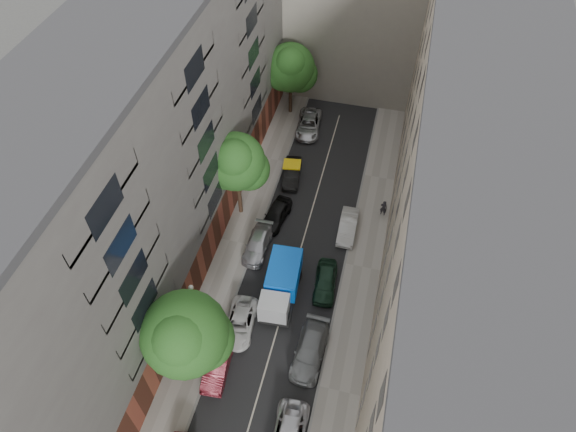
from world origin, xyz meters
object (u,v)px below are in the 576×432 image
(tree_mid, at_px, (237,164))
(car_left_2, at_px, (240,323))
(car_left_3, at_px, (258,244))
(lamp_post, at_px, (196,306))
(car_right_3, at_px, (348,226))
(car_left_4, at_px, (276,214))
(tree_far, at_px, (291,69))
(tarp_truck, at_px, (281,284))
(car_right_2, at_px, (325,281))
(tree_near, at_px, (186,337))
(car_left_6, at_px, (309,124))
(car_left_5, at_px, (292,173))
(pedestrian, at_px, (384,208))
(car_right_1, at_px, (310,351))
(car_left_1, at_px, (218,364))

(tree_mid, bearing_deg, car_left_2, -73.12)
(car_left_2, distance_m, car_left_3, 7.64)
(lamp_post, bearing_deg, car_right_3, 54.91)
(car_left_2, relative_size, car_left_4, 1.06)
(tree_far, bearing_deg, lamp_post, -90.09)
(car_right_3, bearing_deg, lamp_post, -126.20)
(tarp_truck, xyz_separation_m, tree_mid, (-5.74, 7.65, 4.66))
(car_right_2, bearing_deg, car_left_3, 154.58)
(tree_near, bearing_deg, car_left_4, 83.80)
(car_left_6, distance_m, lamp_post, 26.12)
(car_left_5, xyz_separation_m, pedestrian, (9.20, -2.72, 0.30))
(car_left_2, bearing_deg, lamp_post, -156.00)
(car_left_4, distance_m, tree_mid, 6.35)
(car_left_2, relative_size, car_right_1, 0.89)
(car_left_6, bearing_deg, car_right_2, -78.93)
(car_left_6, bearing_deg, pedestrian, -53.48)
(car_right_3, relative_size, tree_far, 0.52)
(tree_near, xyz_separation_m, pedestrian, (11.02, 18.55, -4.82))
(tree_mid, height_order, tree_far, tree_mid)
(car_left_5, bearing_deg, pedestrian, -24.23)
(car_left_4, distance_m, car_right_1, 13.51)
(tarp_truck, distance_m, pedestrian, 12.55)
(tarp_truck, xyz_separation_m, car_left_5, (-2.33, 13.22, -0.81))
(car_left_2, relative_size, lamp_post, 0.70)
(car_left_1, xyz_separation_m, car_left_3, (-0.25, 11.20, -0.06))
(tree_far, bearing_deg, car_left_1, -86.27)
(tree_mid, xyz_separation_m, lamp_post, (0.84, -12.60, -1.95))
(tree_near, bearing_deg, car_left_3, 85.17)
(car_left_1, distance_m, tree_near, 5.33)
(car_left_3, relative_size, car_left_4, 1.06)
(car_left_2, xyz_separation_m, car_left_5, (0.00, 16.80, 0.07))
(car_left_1, distance_m, tree_far, 30.77)
(tarp_truck, relative_size, pedestrian, 3.55)
(pedestrian, bearing_deg, car_left_2, 66.23)
(car_left_1, distance_m, car_left_5, 20.41)
(tree_near, bearing_deg, car_left_2, 67.82)
(car_left_5, height_order, lamp_post, lamp_post)
(tarp_truck, bearing_deg, car_left_3, 123.93)
(car_left_6, bearing_deg, tarp_truck, -88.79)
(tarp_truck, distance_m, lamp_post, 7.47)
(lamp_post, xyz_separation_m, pedestrian, (11.77, 15.44, -3.22))
(tarp_truck, relative_size, car_left_2, 1.32)
(car_right_3, relative_size, lamp_post, 0.64)
(car_left_1, height_order, car_left_2, car_left_1)
(car_left_4, distance_m, lamp_post, 13.26)
(car_left_1, bearing_deg, car_right_3, 60.33)
(tree_near, relative_size, lamp_post, 1.32)
(tree_mid, bearing_deg, car_left_6, 75.48)
(tarp_truck, bearing_deg, pedestrian, 52.77)
(tree_far, bearing_deg, car_left_4, -81.20)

